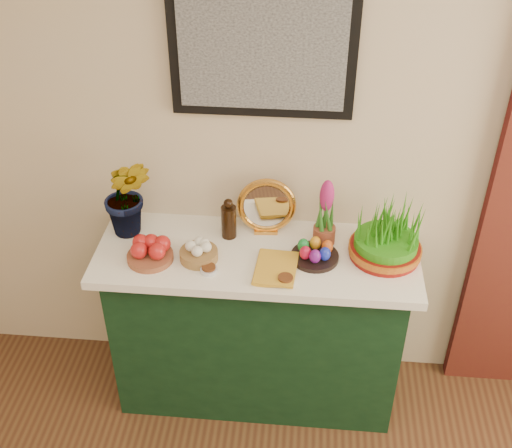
{
  "coord_description": "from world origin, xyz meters",
  "views": [
    {
      "loc": [
        0.02,
        -0.18,
        2.61
      ],
      "look_at": [
        -0.17,
        1.95,
        1.07
      ],
      "focal_mm": 45.0,
      "sensor_mm": 36.0,
      "label": 1
    }
  ],
  "objects": [
    {
      "name": "sideboard",
      "position": [
        -0.17,
        2.0,
        0.42
      ],
      "size": [
        1.3,
        0.45,
        0.85
      ],
      "primitive_type": "cube",
      "color": "#13341A",
      "rests_on": "ground"
    },
    {
      "name": "tablecloth",
      "position": [
        -0.17,
        2.0,
        0.87
      ],
      "size": [
        1.4,
        0.55,
        0.04
      ],
      "primitive_type": "cube",
      "color": "white",
      "rests_on": "sideboard"
    },
    {
      "name": "wheatgrass_sabzeh",
      "position": [
        0.37,
        2.02,
        1.0
      ],
      "size": [
        0.31,
        0.31,
        0.25
      ],
      "color": "maroon",
      "rests_on": "tablecloth"
    },
    {
      "name": "hyacinth_green",
      "position": [
        -0.75,
        2.09,
        1.15
      ],
      "size": [
        0.27,
        0.24,
        0.52
      ],
      "primitive_type": "imported",
      "rotation": [
        0.0,
        0.0,
        -0.06
      ],
      "color": "#307522",
      "rests_on": "tablecloth"
    },
    {
      "name": "spice_dish_left",
      "position": [
        -0.36,
        1.85,
        0.9
      ],
      "size": [
        0.07,
        0.07,
        0.03
      ],
      "color": "silver",
      "rests_on": "tablecloth"
    },
    {
      "name": "vinegar_cruet",
      "position": [
        -0.31,
        2.1,
        0.98
      ],
      "size": [
        0.07,
        0.07,
        0.2
      ],
      "color": "black",
      "rests_on": "tablecloth"
    },
    {
      "name": "garlic_basket",
      "position": [
        -0.42,
        1.93,
        0.93
      ],
      "size": [
        0.17,
        0.17,
        0.09
      ],
      "color": "olive",
      "rests_on": "tablecloth"
    },
    {
      "name": "mirror",
      "position": [
        -0.15,
        2.16,
        1.02
      ],
      "size": [
        0.27,
        0.08,
        0.27
      ],
      "color": "gold",
      "rests_on": "tablecloth"
    },
    {
      "name": "spice_dish_right",
      "position": [
        -0.04,
        1.81,
        0.9
      ],
      "size": [
        0.08,
        0.08,
        0.03
      ],
      "color": "silver",
      "rests_on": "tablecloth"
    },
    {
      "name": "apple_bowl",
      "position": [
        -0.62,
        1.9,
        0.93
      ],
      "size": [
        0.23,
        0.23,
        0.1
      ],
      "color": "brown",
      "rests_on": "tablecloth"
    },
    {
      "name": "hyacinth_pink",
      "position": [
        0.11,
        2.1,
        1.03
      ],
      "size": [
        0.1,
        0.1,
        0.32
      ],
      "color": "brown",
      "rests_on": "tablecloth"
    },
    {
      "name": "egg_plate",
      "position": [
        0.08,
        1.97,
        0.92
      ],
      "size": [
        0.21,
        0.21,
        0.08
      ],
      "color": "black",
      "rests_on": "tablecloth"
    },
    {
      "name": "book",
      "position": [
        -0.17,
        1.88,
        0.91
      ],
      "size": [
        0.17,
        0.24,
        0.03
      ],
      "primitive_type": "imported",
      "rotation": [
        0.0,
        0.0,
        -0.06
      ],
      "color": "gold",
      "rests_on": "tablecloth"
    }
  ]
}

